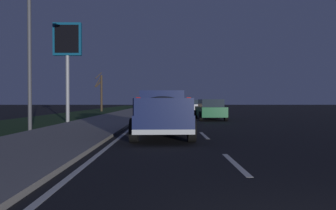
{
  "coord_description": "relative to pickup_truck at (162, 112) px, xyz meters",
  "views": [
    {
      "loc": [
        -2.25,
        1.58,
        1.45
      ],
      "look_at": [
        9.64,
        1.5,
        1.27
      ],
      "focal_mm": 31.33,
      "sensor_mm": 36.0,
      "label": 1
    }
  ],
  "objects": [
    {
      "name": "lane_markings",
      "position": [
        19.17,
        0.8,
        -0.98
      ],
      "size": [
        108.0,
        3.54,
        0.01
      ],
      "color": "silver",
      "rests_on": "ground"
    },
    {
      "name": "sedan_tan",
      "position": [
        29.82,
        0.2,
        -0.2
      ],
      "size": [
        4.41,
        2.03,
        1.54
      ],
      "color": "#9E845B",
      "rests_on": "ground"
    },
    {
      "name": "sedan_green",
      "position": [
        10.13,
        -3.5,
        -0.2
      ],
      "size": [
        4.42,
        2.06,
        1.54
      ],
      "color": "#14592D",
      "rests_on": "ground"
    },
    {
      "name": "street_light_near",
      "position": [
        2.1,
        6.06,
        3.44
      ],
      "size": [
        0.36,
        1.97,
        7.25
      ],
      "color": "#4C4C51",
      "rests_on": "ground"
    },
    {
      "name": "sedan_white",
      "position": [
        25.86,
        -3.66,
        -0.2
      ],
      "size": [
        4.41,
        2.04,
        1.54
      ],
      "color": "silver",
      "rests_on": "ground"
    },
    {
      "name": "grass_verge",
      "position": [
        17.27,
        8.95,
        -0.98
      ],
      "size": [
        108.0,
        6.0,
        0.01
      ],
      "primitive_type": "cube",
      "color": "#1E3819",
      "rests_on": "ground"
    },
    {
      "name": "sidewalk_shoulder",
      "position": [
        17.27,
        3.95,
        -0.92
      ],
      "size": [
        108.0,
        4.0,
        0.12
      ],
      "primitive_type": "cube",
      "color": "gray",
      "rests_on": "ground"
    },
    {
      "name": "gas_price_sign",
      "position": [
        7.79,
        6.48,
        4.03
      ],
      "size": [
        0.27,
        1.9,
        6.68
      ],
      "color": "#99999E",
      "rests_on": "ground"
    },
    {
      "name": "pickup_truck",
      "position": [
        0.0,
        0.0,
        0.0
      ],
      "size": [
        5.49,
        2.4,
        1.87
      ],
      "color": "#141E4C",
      "rests_on": "ground"
    },
    {
      "name": "bare_tree_far",
      "position": [
        27.35,
        8.57,
        1.64
      ],
      "size": [
        0.91,
        1.06,
        5.26
      ],
      "color": "#423323",
      "rests_on": "ground"
    },
    {
      "name": "ground",
      "position": [
        17.27,
        -1.75,
        -0.98
      ],
      "size": [
        144.0,
        144.0,
        0.0
      ],
      "primitive_type": "plane",
      "color": "black"
    }
  ]
}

